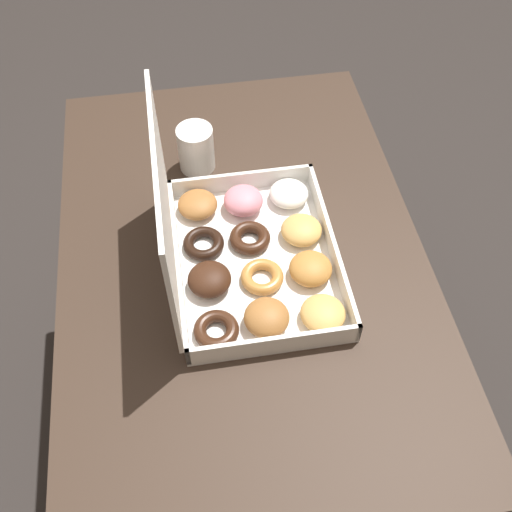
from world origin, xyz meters
The scene contains 4 objects.
ground_plane centered at (0.00, 0.00, 0.00)m, with size 8.00×8.00×0.00m, color #2D2826.
dining_table centered at (0.00, 0.00, 0.64)m, with size 1.07×0.71×0.76m.
donut_box centered at (-0.03, 0.00, 0.81)m, with size 0.40×0.31×0.31m.
coffee_mug centered at (0.25, 0.06, 0.82)m, with size 0.08×0.08×0.10m.
Camera 1 is at (-0.71, 0.09, 1.69)m, focal length 42.00 mm.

